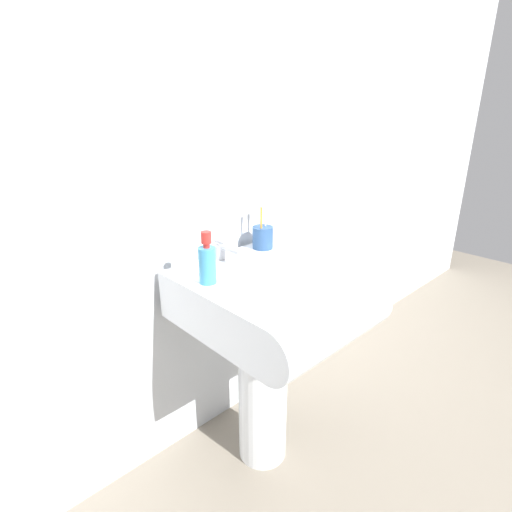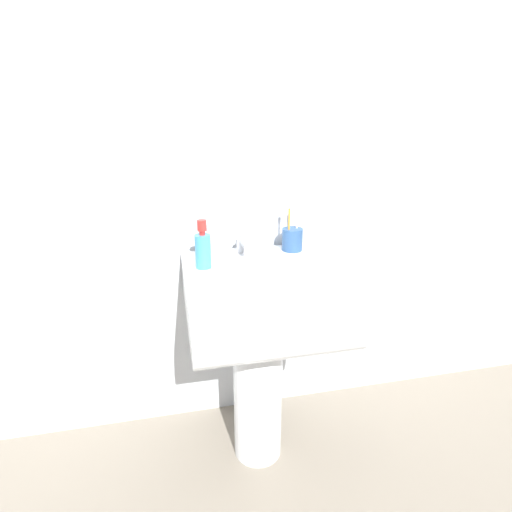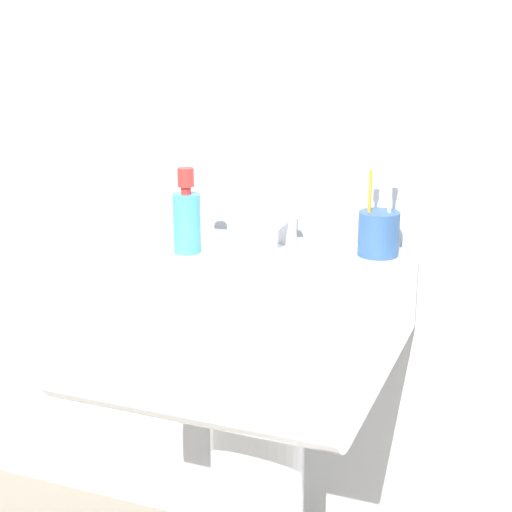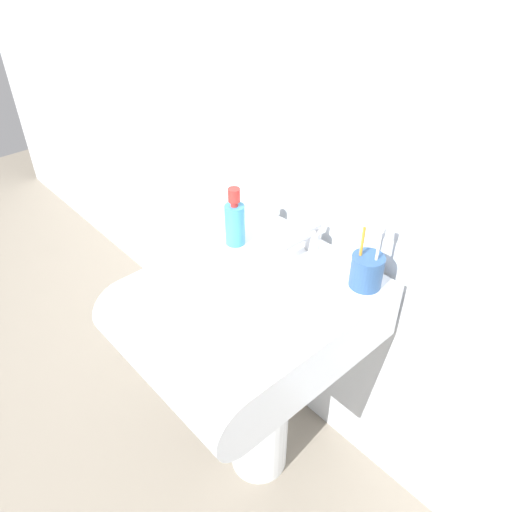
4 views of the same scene
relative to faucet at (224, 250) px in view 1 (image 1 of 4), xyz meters
name	(u,v)px [view 1 (image 1 of 4)]	position (x,y,z in m)	size (l,w,h in m)	color
ground_plane	(262,451)	(0.02, -0.19, -0.81)	(6.00, 6.00, 0.00)	gray
wall_back	(203,136)	(0.02, 0.12, 0.39)	(5.00, 0.05, 2.40)	silver
sink_pedestal	(263,389)	(0.02, -0.19, -0.51)	(0.18, 0.18, 0.61)	white
sink_basin	(277,303)	(0.02, -0.25, -0.12)	(0.49, 0.60, 0.17)	white
faucet	(224,250)	(0.00, 0.00, 0.00)	(0.04, 0.14, 0.07)	#B7B7BC
toothbrush_cup	(263,237)	(0.20, 0.00, 0.01)	(0.08, 0.08, 0.19)	#2D5184
soap_bottle	(207,262)	(-0.16, -0.12, 0.03)	(0.05, 0.05, 0.17)	#3F99CC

